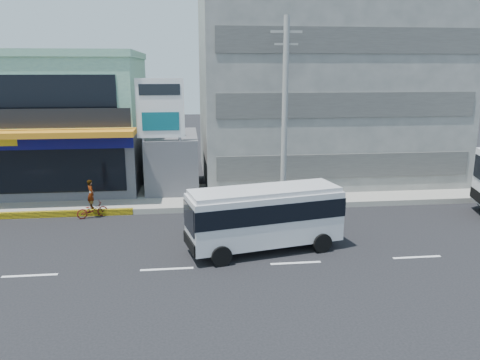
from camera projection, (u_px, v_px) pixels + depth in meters
name	position (u px, v px, depth m)	size (l,w,h in m)	color
ground	(167.00, 269.00, 17.76)	(120.00, 120.00, 0.00)	black
sidewalk	(259.00, 195.00, 27.45)	(70.00, 5.00, 0.30)	gray
shop_building	(44.00, 124.00, 29.40)	(12.40, 11.70, 8.00)	#4D4C51
concrete_building	(320.00, 74.00, 31.71)	(16.00, 12.00, 14.00)	gray
gap_structure	(173.00, 162.00, 28.94)	(3.00, 6.00, 3.50)	#4D4C51
satellite_dish	(172.00, 135.00, 27.54)	(1.50, 1.50, 0.15)	slate
billboard	(161.00, 115.00, 25.43)	(2.60, 0.18, 6.90)	gray
utility_pole_near	(285.00, 113.00, 24.36)	(1.60, 0.30, 10.00)	#999993
minibus	(265.00, 214.00, 19.28)	(6.66, 3.32, 2.67)	silver
sedan	(236.00, 221.00, 21.23)	(1.63, 4.05, 1.38)	#B5AA8A
motorcycle_rider	(92.00, 205.00, 23.73)	(1.63, 1.13, 1.98)	#5A0F0C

